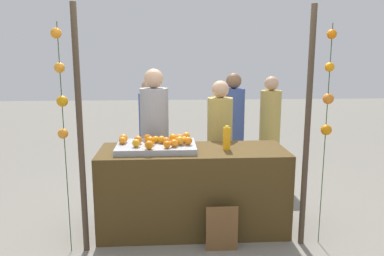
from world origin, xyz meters
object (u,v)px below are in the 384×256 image
Objects in this scene: stall_counter at (193,189)px; vendor_right at (220,147)px; orange_0 at (122,140)px; orange_1 at (148,138)px; juice_bottle at (227,138)px; vendor_left at (155,144)px; chalkboard_sign at (222,229)px.

stall_counter is 1.26× the size of vendor_right.
orange_0 is at bearing -148.43° from vendor_right.
orange_0 is 0.27m from orange_1.
juice_bottle reaches higher than stall_counter.
orange_1 is at bearing -95.70° from vendor_left.
vendor_left reaches higher than orange_1.
juice_bottle is 0.55× the size of chalkboard_sign.
vendor_right is at bearing 87.74° from juice_bottle.
vendor_right is (0.14, 1.23, 0.51)m from chalkboard_sign.
vendor_left is at bearing 84.30° from orange_1.
chalkboard_sign is (0.25, -0.50, -0.22)m from stall_counter.
vendor_left reaches higher than orange_0.
orange_0 is at bearing 177.40° from stall_counter.
vendor_left is at bearing 122.17° from stall_counter.
vendor_left reaches higher than chalkboard_sign.
vendor_right is (1.12, 0.69, -0.26)m from orange_0.
chalkboard_sign is at bearing -96.31° from vendor_right.
vendor_right is (0.81, 0.05, -0.07)m from vendor_left.
orange_1 is (-0.48, 0.12, 0.55)m from stall_counter.
vendor_right is at bearing 62.10° from stall_counter.
vendor_left is 0.81m from vendor_right.
orange_0 is 0.90× the size of orange_1.
stall_counter is 0.87m from vendor_left.
orange_1 is 0.59m from vendor_left.
orange_1 is 0.18× the size of chalkboard_sign.
orange_1 is 0.85m from juice_bottle.
chalkboard_sign is at bearing -63.98° from stall_counter.
orange_0 is at bearing -161.44° from orange_1.
orange_1 reaches higher than stall_counter.
orange_1 is 1.08m from vendor_right.
stall_counter is at bearing -117.90° from vendor_right.
orange_0 is 0.05× the size of vendor_left.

